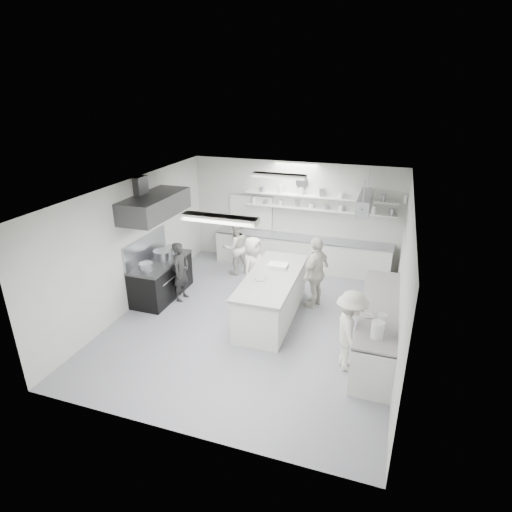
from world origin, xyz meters
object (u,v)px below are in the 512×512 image
(cook_stove, at_px, (181,272))
(prep_island, at_px, (272,297))
(back_counter, at_px, (301,253))
(right_counter, at_px, (378,327))
(stove, at_px, (162,279))
(cook_back, at_px, (236,247))

(cook_stove, bearing_deg, prep_island, -89.00)
(back_counter, xyz_separation_m, prep_island, (-0.00, -2.91, 0.04))
(right_counter, bearing_deg, back_counter, 124.65)
(stove, relative_size, cook_back, 1.17)
(stove, xyz_separation_m, prep_island, (2.90, -0.11, 0.05))
(prep_island, distance_m, cook_stove, 2.36)
(back_counter, distance_m, cook_back, 1.91)
(right_counter, distance_m, prep_island, 2.40)
(cook_stove, bearing_deg, right_counter, -93.56)
(stove, xyz_separation_m, right_counter, (5.25, -0.60, 0.02))
(prep_island, bearing_deg, cook_back, 128.54)
(back_counter, bearing_deg, right_counter, -55.35)
(back_counter, bearing_deg, prep_island, -90.00)
(prep_island, height_order, cook_stove, cook_stove)
(stove, xyz_separation_m, back_counter, (2.90, 2.80, 0.01))
(back_counter, xyz_separation_m, cook_back, (-1.64, -0.91, 0.31))
(stove, relative_size, right_counter, 0.55)
(cook_back, bearing_deg, right_counter, 103.17)
(cook_back, bearing_deg, cook_stove, 24.73)
(right_counter, bearing_deg, stove, 173.48)
(stove, height_order, back_counter, back_counter)
(stove, bearing_deg, cook_back, 56.38)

